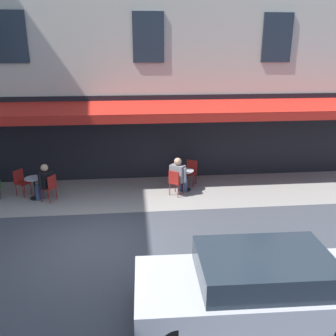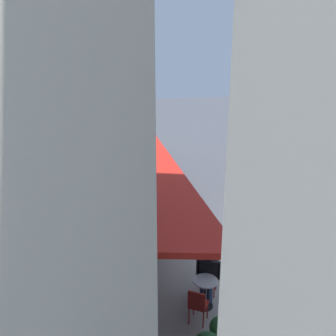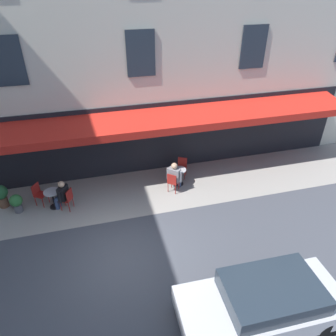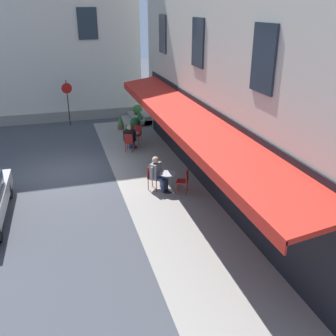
{
  "view_description": "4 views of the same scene",
  "coord_description": "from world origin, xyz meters",
  "px_view_note": "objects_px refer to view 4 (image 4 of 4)",
  "views": [
    {
      "loc": [
        -1.04,
        8.41,
        4.85
      ],
      "look_at": [
        -2.21,
        -3.47,
        0.86
      ],
      "focal_mm": 38.49,
      "sensor_mm": 36.0,
      "label": 1
    },
    {
      "loc": [
        9.57,
        -5.59,
        6.1
      ],
      "look_at": [
        -4.08,
        -2.86,
        1.49
      ],
      "focal_mm": 39.69,
      "sensor_mm": 36.0,
      "label": 2
    },
    {
      "loc": [
        0.41,
        7.07,
        7.85
      ],
      "look_at": [
        -2.14,
        -2.7,
        1.42
      ],
      "focal_mm": 33.28,
      "sensor_mm": 36.0,
      "label": 3
    },
    {
      "loc": [
        -15.13,
        0.15,
        6.43
      ],
      "look_at": [
        -3.42,
        -3.32,
        1.22
      ],
      "focal_mm": 40.83,
      "sensor_mm": 36.0,
      "label": 4
    }
  ],
  "objects_px": {
    "potted_plant_by_steps": "(135,125)",
    "cafe_chair_red_by_window": "(184,180)",
    "cafe_table_near_entrance": "(168,180)",
    "potted_plant_under_sign": "(138,112)",
    "potted_plant_mid_terrace": "(140,118)",
    "cafe_chair_red_back_row": "(137,133)",
    "cafe_chair_red_under_awning": "(129,141)",
    "seated_patron_in_black": "(130,137)",
    "cafe_table_mid_terrace": "(133,138)",
    "potted_plant_entrance_right": "(121,122)",
    "potted_plant_entrance_left": "(129,131)",
    "no_parking_sign": "(67,95)",
    "cafe_chair_red_kerbside": "(152,175)",
    "seated_companion_in_grey": "(157,172)"
  },
  "relations": [
    {
      "from": "cafe_chair_red_back_row",
      "to": "cafe_chair_red_kerbside",
      "type": "bearing_deg",
      "value": 173.92
    },
    {
      "from": "cafe_chair_red_under_awning",
      "to": "potted_plant_by_steps",
      "type": "relative_size",
      "value": 0.95
    },
    {
      "from": "potted_plant_by_steps",
      "to": "potted_plant_entrance_left",
      "type": "height_order",
      "value": "potted_plant_by_steps"
    },
    {
      "from": "potted_plant_mid_terrace",
      "to": "potted_plant_entrance_left",
      "type": "bearing_deg",
      "value": 154.14
    },
    {
      "from": "no_parking_sign",
      "to": "seated_patron_in_black",
      "type": "bearing_deg",
      "value": -153.62
    },
    {
      "from": "potted_plant_by_steps",
      "to": "potted_plant_mid_terrace",
      "type": "xyz_separation_m",
      "value": [
        1.61,
        -0.59,
        -0.11
      ]
    },
    {
      "from": "cafe_chair_red_under_awning",
      "to": "seated_patron_in_black",
      "type": "xyz_separation_m",
      "value": [
        0.19,
        -0.09,
        0.14
      ]
    },
    {
      "from": "cafe_chair_red_kerbside",
      "to": "potted_plant_under_sign",
      "type": "distance_m",
      "value": 9.55
    },
    {
      "from": "cafe_table_near_entrance",
      "to": "potted_plant_under_sign",
      "type": "distance_m",
      "value": 9.89
    },
    {
      "from": "cafe_chair_red_back_row",
      "to": "seated_companion_in_grey",
      "type": "height_order",
      "value": "seated_companion_in_grey"
    },
    {
      "from": "potted_plant_entrance_left",
      "to": "potted_plant_by_steps",
      "type": "bearing_deg",
      "value": -38.72
    },
    {
      "from": "cafe_chair_red_kerbside",
      "to": "potted_plant_under_sign",
      "type": "relative_size",
      "value": 0.95
    },
    {
      "from": "cafe_table_near_entrance",
      "to": "cafe_chair_red_under_awning",
      "type": "bearing_deg",
      "value": 6.75
    },
    {
      "from": "cafe_chair_red_kerbside",
      "to": "potted_plant_entrance_right",
      "type": "bearing_deg",
      "value": -1.26
    },
    {
      "from": "cafe_table_near_entrance",
      "to": "potted_plant_mid_terrace",
      "type": "bearing_deg",
      "value": -5.79
    },
    {
      "from": "cafe_chair_red_kerbside",
      "to": "cafe_chair_red_under_awning",
      "type": "xyz_separation_m",
      "value": [
        4.16,
        0.06,
        0.0
      ]
    },
    {
      "from": "cafe_chair_red_under_awning",
      "to": "potted_plant_entrance_left",
      "type": "bearing_deg",
      "value": -10.5
    },
    {
      "from": "cafe_table_near_entrance",
      "to": "potted_plant_by_steps",
      "type": "xyz_separation_m",
      "value": [
        7.06,
        -0.29,
        0.07
      ]
    },
    {
      "from": "seated_companion_in_grey",
      "to": "no_parking_sign",
      "type": "bearing_deg",
      "value": 15.54
    },
    {
      "from": "cafe_table_mid_terrace",
      "to": "potted_plant_by_steps",
      "type": "height_order",
      "value": "potted_plant_by_steps"
    },
    {
      "from": "cafe_table_mid_terrace",
      "to": "cafe_chair_red_back_row",
      "type": "xyz_separation_m",
      "value": [
        0.53,
        -0.34,
        0.06
      ]
    },
    {
      "from": "seated_patron_in_black",
      "to": "potted_plant_by_steps",
      "type": "distance_m",
      "value": 2.41
    },
    {
      "from": "cafe_chair_red_by_window",
      "to": "no_parking_sign",
      "type": "distance_m",
      "value": 10.87
    },
    {
      "from": "seated_patron_in_black",
      "to": "potted_plant_mid_terrace",
      "type": "relative_size",
      "value": 1.39
    },
    {
      "from": "cafe_chair_red_kerbside",
      "to": "potted_plant_mid_terrace",
      "type": "height_order",
      "value": "potted_plant_mid_terrace"
    },
    {
      "from": "cafe_chair_red_kerbside",
      "to": "potted_plant_under_sign",
      "type": "height_order",
      "value": "potted_plant_under_sign"
    },
    {
      "from": "cafe_chair_red_by_window",
      "to": "potted_plant_entrance_right",
      "type": "distance_m",
      "value": 8.6
    },
    {
      "from": "cafe_table_near_entrance",
      "to": "seated_companion_in_grey",
      "type": "distance_m",
      "value": 0.47
    },
    {
      "from": "seated_patron_in_black",
      "to": "potted_plant_under_sign",
      "type": "bearing_deg",
      "value": -16.09
    },
    {
      "from": "potted_plant_under_sign",
      "to": "potted_plant_mid_terrace",
      "type": "distance_m",
      "value": 1.18
    },
    {
      "from": "cafe_table_mid_terrace",
      "to": "potted_plant_under_sign",
      "type": "relative_size",
      "value": 0.78
    },
    {
      "from": "potted_plant_by_steps",
      "to": "cafe_table_near_entrance",
      "type": "bearing_deg",
      "value": 177.68
    },
    {
      "from": "potted_plant_by_steps",
      "to": "cafe_table_mid_terrace",
      "type": "bearing_deg",
      "value": 164.02
    },
    {
      "from": "cafe_chair_red_under_awning",
      "to": "potted_plant_entrance_right",
      "type": "distance_m",
      "value": 3.69
    },
    {
      "from": "seated_patron_in_black",
      "to": "potted_plant_entrance_right",
      "type": "relative_size",
      "value": 1.45
    },
    {
      "from": "seated_companion_in_grey",
      "to": "no_parking_sign",
      "type": "height_order",
      "value": "no_parking_sign"
    },
    {
      "from": "cafe_chair_red_by_window",
      "to": "potted_plant_mid_terrace",
      "type": "xyz_separation_m",
      "value": [
        8.97,
        -0.32,
        -0.1
      ]
    },
    {
      "from": "no_parking_sign",
      "to": "potted_plant_by_steps",
      "type": "relative_size",
      "value": 2.72
    },
    {
      "from": "cafe_table_near_entrance",
      "to": "potted_plant_under_sign",
      "type": "xyz_separation_m",
      "value": [
        9.84,
        -1.02,
        0.03
      ]
    },
    {
      "from": "potted_plant_by_steps",
      "to": "potted_plant_entrance_right",
      "type": "relative_size",
      "value": 1.09
    },
    {
      "from": "potted_plant_by_steps",
      "to": "cafe_chair_red_by_window",
      "type": "bearing_deg",
      "value": -177.89
    },
    {
      "from": "cafe_table_near_entrance",
      "to": "cafe_chair_red_under_awning",
      "type": "distance_m",
      "value": 4.6
    },
    {
      "from": "cafe_chair_red_by_window",
      "to": "seated_patron_in_black",
      "type": "xyz_separation_m",
      "value": [
        5.06,
        1.0,
        0.14
      ]
    },
    {
      "from": "cafe_chair_red_back_row",
      "to": "potted_plant_by_steps",
      "type": "bearing_deg",
      "value": -8.45
    },
    {
      "from": "cafe_chair_red_by_window",
      "to": "potted_plant_entrance_right",
      "type": "height_order",
      "value": "cafe_chair_red_by_window"
    },
    {
      "from": "cafe_chair_red_under_awning",
      "to": "seated_companion_in_grey",
      "type": "xyz_separation_m",
      "value": [
        -4.3,
        -0.23,
        0.16
      ]
    },
    {
      "from": "seated_companion_in_grey",
      "to": "potted_plant_by_steps",
      "type": "relative_size",
      "value": 1.39
    },
    {
      "from": "cafe_table_mid_terrace",
      "to": "potted_plant_under_sign",
      "type": "height_order",
      "value": "potted_plant_under_sign"
    },
    {
      "from": "cafe_chair_red_back_row",
      "to": "potted_plant_under_sign",
      "type": "height_order",
      "value": "potted_plant_under_sign"
    },
    {
      "from": "potted_plant_by_steps",
      "to": "potted_plant_entrance_right",
      "type": "distance_m",
      "value": 1.34
    }
  ]
}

